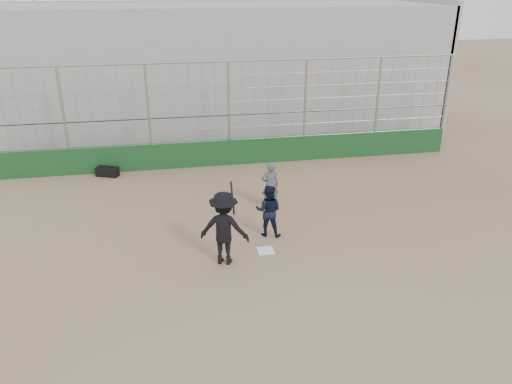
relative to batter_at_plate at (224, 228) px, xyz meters
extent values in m
plane|color=brown|center=(1.15, 0.35, -0.98)|extent=(90.00, 90.00, 0.00)
cube|color=white|center=(1.15, 0.35, -0.97)|extent=(0.44, 0.44, 0.02)
cube|color=#123B19|center=(1.15, 7.35, -0.48)|extent=(18.00, 0.25, 1.00)
cylinder|color=gray|center=(1.15, 7.35, 1.02)|extent=(0.10, 0.10, 4.00)
cylinder|color=gray|center=(10.15, 7.35, 1.02)|extent=(0.10, 0.10, 4.00)
cylinder|color=gray|center=(1.15, 7.35, 3.02)|extent=(18.00, 0.07, 0.07)
cube|color=gray|center=(1.15, 12.30, -0.18)|extent=(20.00, 6.70, 1.60)
cube|color=gray|center=(1.15, 12.30, 2.72)|extent=(20.00, 6.70, 4.20)
cube|color=gray|center=(11.15, 12.30, 1.92)|extent=(0.25, 6.70, 6.10)
imported|color=black|center=(0.00, 0.00, 0.00)|extent=(1.44, 1.11, 1.96)
cylinder|color=black|center=(0.25, 0.15, 0.75)|extent=(0.07, 0.57, 0.71)
imported|color=black|center=(1.40, 1.21, -0.48)|extent=(0.92, 0.83, 1.02)
sphere|color=maroon|center=(1.40, 1.21, -0.06)|extent=(0.28, 0.28, 0.28)
imported|color=#444A56|center=(1.85, 3.05, -0.29)|extent=(0.58, 0.39, 1.39)
cube|color=black|center=(-3.52, 6.89, -0.81)|extent=(0.89, 0.63, 0.35)
cylinder|color=black|center=(-3.52, 6.89, -0.61)|extent=(0.51, 0.23, 0.04)
camera|label=1|loc=(-1.27, -11.18, 5.82)|focal=35.00mm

